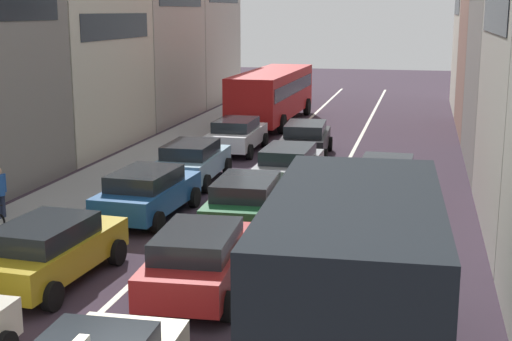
{
  "coord_description": "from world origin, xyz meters",
  "views": [
    {
      "loc": [
        4.59,
        -7.95,
        6.12
      ],
      "look_at": [
        0.0,
        12.0,
        1.6
      ],
      "focal_mm": 51.03,
      "sensor_mm": 36.0,
      "label": 1
    }
  ],
  "objects_px": {
    "wagon_right_lane_far": "(386,180)",
    "sedan_centre_lane_second": "(199,258)",
    "sedan_right_lane_behind_truck": "(366,228)",
    "sedan_centre_lane_fifth": "(306,138)",
    "hatchback_centre_lane_third": "(247,201)",
    "sedan_left_lane_fifth": "(237,134)",
    "coupe_centre_lane_fourth": "(289,166)",
    "removalist_box_truck": "(356,281)",
    "wagon_left_lane_second": "(49,249)",
    "sedan_left_lane_fourth": "(192,161)",
    "sedan_left_lane_third": "(147,192)",
    "bus_mid_queue_primary": "(272,92)"
  },
  "relations": [
    {
      "from": "coupe_centre_lane_fourth",
      "to": "sedan_right_lane_behind_truck",
      "type": "bearing_deg",
      "value": -153.83
    },
    {
      "from": "coupe_centre_lane_fourth",
      "to": "wagon_right_lane_far",
      "type": "distance_m",
      "value": 3.72
    },
    {
      "from": "removalist_box_truck",
      "to": "bus_mid_queue_primary",
      "type": "distance_m",
      "value": 28.94
    },
    {
      "from": "coupe_centre_lane_fourth",
      "to": "sedan_left_lane_fourth",
      "type": "xyz_separation_m",
      "value": [
        -3.56,
        0.02,
        0.0
      ]
    },
    {
      "from": "sedan_centre_lane_second",
      "to": "wagon_left_lane_second",
      "type": "height_order",
      "value": "same"
    },
    {
      "from": "hatchback_centre_lane_third",
      "to": "sedan_left_lane_fifth",
      "type": "height_order",
      "value": "same"
    },
    {
      "from": "removalist_box_truck",
      "to": "sedan_left_lane_fifth",
      "type": "height_order",
      "value": "removalist_box_truck"
    },
    {
      "from": "sedan_centre_lane_fifth",
      "to": "wagon_left_lane_second",
      "type": "bearing_deg",
      "value": 164.62
    },
    {
      "from": "wagon_right_lane_far",
      "to": "sedan_centre_lane_second",
      "type": "bearing_deg",
      "value": 159.07
    },
    {
      "from": "wagon_left_lane_second",
      "to": "sedan_right_lane_behind_truck",
      "type": "height_order",
      "value": "same"
    },
    {
      "from": "removalist_box_truck",
      "to": "sedan_left_lane_fourth",
      "type": "xyz_separation_m",
      "value": [
        -7.13,
        13.74,
        -1.18
      ]
    },
    {
      "from": "sedan_centre_lane_second",
      "to": "bus_mid_queue_primary",
      "type": "relative_size",
      "value": 0.42
    },
    {
      "from": "sedan_left_lane_fifth",
      "to": "sedan_left_lane_fourth",
      "type": "bearing_deg",
      "value": 178.87
    },
    {
      "from": "coupe_centre_lane_fourth",
      "to": "sedan_centre_lane_fifth",
      "type": "distance_m",
      "value": 5.57
    },
    {
      "from": "sedan_centre_lane_second",
      "to": "coupe_centre_lane_fourth",
      "type": "bearing_deg",
      "value": -4.48
    },
    {
      "from": "sedan_left_lane_third",
      "to": "sedan_right_lane_behind_truck",
      "type": "xyz_separation_m",
      "value": [
        6.67,
        -2.21,
        0.0
      ]
    },
    {
      "from": "sedan_left_lane_third",
      "to": "sedan_left_lane_fifth",
      "type": "distance_m",
      "value": 10.62
    },
    {
      "from": "sedan_left_lane_third",
      "to": "wagon_right_lane_far",
      "type": "relative_size",
      "value": 1.01
    },
    {
      "from": "coupe_centre_lane_fourth",
      "to": "sedan_left_lane_fourth",
      "type": "relative_size",
      "value": 1.0
    },
    {
      "from": "removalist_box_truck",
      "to": "sedan_right_lane_behind_truck",
      "type": "bearing_deg",
      "value": 0.56
    },
    {
      "from": "removalist_box_truck",
      "to": "wagon_left_lane_second",
      "type": "relative_size",
      "value": 1.77
    },
    {
      "from": "sedan_centre_lane_fifth",
      "to": "sedan_centre_lane_second",
      "type": "bearing_deg",
      "value": 177.2
    },
    {
      "from": "coupe_centre_lane_fourth",
      "to": "sedan_left_lane_fourth",
      "type": "distance_m",
      "value": 3.56
    },
    {
      "from": "hatchback_centre_lane_third",
      "to": "sedan_left_lane_fifth",
      "type": "xyz_separation_m",
      "value": [
        -3.13,
        10.96,
        0.0
      ]
    },
    {
      "from": "removalist_box_truck",
      "to": "sedan_centre_lane_fifth",
      "type": "xyz_separation_m",
      "value": [
        -3.87,
        19.28,
        -1.18
      ]
    },
    {
      "from": "removalist_box_truck",
      "to": "sedan_left_lane_fifth",
      "type": "distance_m",
      "value": 20.9
    },
    {
      "from": "wagon_left_lane_second",
      "to": "bus_mid_queue_primary",
      "type": "xyz_separation_m",
      "value": [
        0.11,
        24.56,
        0.96
      ]
    },
    {
      "from": "removalist_box_truck",
      "to": "sedan_right_lane_behind_truck",
      "type": "height_order",
      "value": "removalist_box_truck"
    },
    {
      "from": "hatchback_centre_lane_third",
      "to": "wagon_right_lane_far",
      "type": "distance_m",
      "value": 5.18
    },
    {
      "from": "sedan_left_lane_fourth",
      "to": "bus_mid_queue_primary",
      "type": "height_order",
      "value": "bus_mid_queue_primary"
    },
    {
      "from": "sedan_right_lane_behind_truck",
      "to": "sedan_left_lane_fifth",
      "type": "bearing_deg",
      "value": 23.41
    },
    {
      "from": "removalist_box_truck",
      "to": "wagon_right_lane_far",
      "type": "distance_m",
      "value": 12.36
    },
    {
      "from": "sedan_centre_lane_second",
      "to": "coupe_centre_lane_fourth",
      "type": "relative_size",
      "value": 1.02
    },
    {
      "from": "sedan_left_lane_third",
      "to": "sedan_left_lane_fourth",
      "type": "bearing_deg",
      "value": 4.25
    },
    {
      "from": "bus_mid_queue_primary",
      "to": "sedan_left_lane_fourth",
      "type": "bearing_deg",
      "value": -178.57
    },
    {
      "from": "sedan_right_lane_behind_truck",
      "to": "sedan_left_lane_third",
      "type": "bearing_deg",
      "value": 67.7
    },
    {
      "from": "sedan_left_lane_fifth",
      "to": "bus_mid_queue_primary",
      "type": "distance_m",
      "value": 8.45
    },
    {
      "from": "wagon_left_lane_second",
      "to": "sedan_right_lane_behind_truck",
      "type": "xyz_separation_m",
      "value": [
        6.9,
        3.33,
        0.0
      ]
    },
    {
      "from": "sedan_centre_lane_second",
      "to": "sedan_right_lane_behind_truck",
      "type": "xyz_separation_m",
      "value": [
        3.38,
        3.14,
        0.0
      ]
    },
    {
      "from": "wagon_right_lane_far",
      "to": "sedan_left_lane_third",
      "type": "bearing_deg",
      "value": 117.09
    },
    {
      "from": "sedan_right_lane_behind_truck",
      "to": "wagon_right_lane_far",
      "type": "xyz_separation_m",
      "value": [
        0.22,
        5.48,
        0.0
      ]
    },
    {
      "from": "hatchback_centre_lane_third",
      "to": "wagon_right_lane_far",
      "type": "relative_size",
      "value": 1.0
    },
    {
      "from": "hatchback_centre_lane_third",
      "to": "wagon_left_lane_second",
      "type": "bearing_deg",
      "value": 145.18
    },
    {
      "from": "coupe_centre_lane_fourth",
      "to": "sedan_left_lane_fourth",
      "type": "height_order",
      "value": "same"
    },
    {
      "from": "hatchback_centre_lane_third",
      "to": "sedan_centre_lane_fifth",
      "type": "height_order",
      "value": "same"
    },
    {
      "from": "sedan_centre_lane_second",
      "to": "sedan_centre_lane_fifth",
      "type": "height_order",
      "value": "same"
    },
    {
      "from": "hatchback_centre_lane_third",
      "to": "sedan_left_lane_third",
      "type": "height_order",
      "value": "same"
    },
    {
      "from": "sedan_left_lane_fourth",
      "to": "wagon_right_lane_far",
      "type": "height_order",
      "value": "same"
    },
    {
      "from": "sedan_left_lane_fifth",
      "to": "sedan_right_lane_behind_truck",
      "type": "relative_size",
      "value": 0.98
    },
    {
      "from": "sedan_centre_lane_second",
      "to": "sedan_left_lane_fourth",
      "type": "relative_size",
      "value": 1.02
    }
  ]
}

